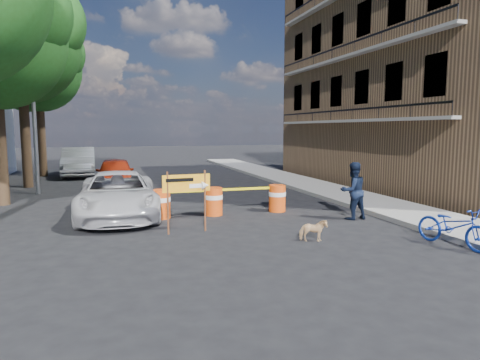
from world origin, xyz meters
TOP-DOWN VIEW (x-y plane):
  - ground at (0.00, 0.00)m, footprint 120.00×120.00m
  - sidewalk_east at (6.20, 6.00)m, footprint 2.40×40.00m
  - apartment_building at (12.00, 8.00)m, footprint 8.00×16.00m
  - tree_mid_b at (-6.73, 12.00)m, footprint 5.67×5.40m
  - tree_far at (-6.74, 17.00)m, footprint 5.04×4.80m
  - streetlamp at (-5.93, 9.50)m, footprint 1.25×0.18m
  - barrel_far_left at (-3.60, 2.87)m, footprint 0.58×0.58m
  - barrel_mid_left at (-1.51, 2.92)m, footprint 0.58×0.58m
  - barrel_mid_right at (0.16, 2.92)m, footprint 0.58×0.58m
  - barrel_far_right at (2.36, 2.92)m, footprint 0.58×0.58m
  - detour_sign at (-0.91, 0.84)m, footprint 1.30×0.26m
  - pedestrian at (4.13, 1.09)m, footprint 0.91×0.74m
  - bicycle at (4.74, -2.34)m, footprint 0.88×1.11m
  - dog at (1.76, -0.99)m, footprint 0.73×0.50m
  - suv_white at (-2.80, 3.50)m, footprint 2.52×5.22m
  - sedan_red at (-2.80, 10.53)m, footprint 1.81×4.23m
  - sedan_silver at (-4.80, 16.56)m, footprint 1.98×5.21m

SIDE VIEW (x-z plane):
  - ground at x=0.00m, z-range 0.00..0.00m
  - sidewalk_east at x=6.20m, z-range 0.00..0.15m
  - dog at x=1.76m, z-range 0.00..0.56m
  - barrel_far_left at x=-3.60m, z-range 0.02..0.92m
  - barrel_mid_left at x=-1.51m, z-range 0.02..0.92m
  - barrel_mid_right at x=0.16m, z-range 0.02..0.92m
  - barrel_far_right at x=2.36m, z-range 0.02..0.92m
  - sedan_red at x=-2.80m, z-range 0.00..1.42m
  - suv_white at x=-2.80m, z-range 0.00..1.43m
  - sedan_silver at x=-4.80m, z-range 0.00..1.70m
  - pedestrian at x=4.13m, z-range 0.00..1.77m
  - bicycle at x=4.74m, z-range 0.00..1.86m
  - detour_sign at x=-0.91m, z-range 0.38..2.05m
  - streetlamp at x=-5.93m, z-range 0.38..8.38m
  - apartment_building at x=12.00m, z-range 0.00..12.00m
  - tree_far at x=-6.74m, z-range 1.80..10.64m
  - tree_mid_b at x=-6.73m, z-range 1.90..11.53m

